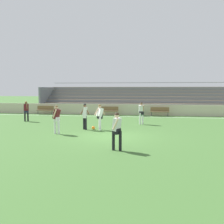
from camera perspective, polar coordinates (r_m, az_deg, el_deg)
ground_plane at (r=15.63m, az=-0.14°, el=-5.05°), size 160.00×160.00×0.00m
field_line_sideline at (r=26.61m, az=4.14°, el=-0.98°), size 44.00×0.12×0.01m
sideline_wall at (r=28.14m, az=4.49°, el=0.46°), size 48.00×0.16×1.11m
bleacher_stand at (r=31.13m, az=7.80°, el=2.62°), size 24.35×4.76×3.44m
bench_near_wall_gap at (r=29.78m, az=-13.61°, el=0.56°), size 1.80×0.40×0.90m
bench_far_right at (r=27.28m, az=9.82°, el=0.25°), size 1.80×0.40×0.90m
bench_far_left at (r=27.75m, az=-0.57°, el=0.40°), size 1.80×0.40×0.90m
trash_bin at (r=27.18m, az=6.13°, el=-0.05°), size 0.48×0.48×0.79m
player_white_deep_cover at (r=17.95m, az=-2.54°, el=-0.58°), size 0.70×0.54×1.67m
player_white_challenging at (r=18.16m, az=-5.63°, el=-0.46°), size 0.55×0.46×1.70m
player_dark_trailing_run at (r=16.67m, az=-11.35°, el=-1.01°), size 0.46×0.53×1.70m
player_white_pressing_high at (r=20.90m, az=6.08°, el=0.16°), size 0.45×0.48×1.67m
player_dark_wide_right at (r=23.78m, az=-17.27°, el=0.50°), size 0.49×0.53×1.65m
player_white_wide_left at (r=11.95m, az=1.00°, el=-3.35°), size 0.43×0.59×1.65m
soccer_ball at (r=18.30m, az=-3.87°, el=-3.26°), size 0.22×0.22×0.22m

